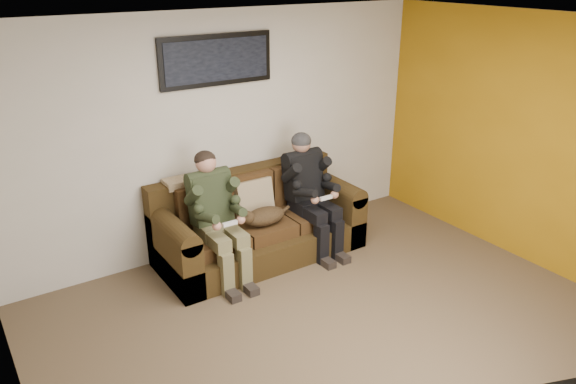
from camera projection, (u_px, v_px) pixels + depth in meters
floor at (354, 341)px, 4.83m from camera, size 5.00×5.00×0.00m
ceiling at (371, 29)px, 3.85m from camera, size 5.00×5.00×0.00m
wall_back at (226, 134)px, 6.08m from camera, size 5.00×0.00×5.00m
wall_left at (11, 302)px, 3.07m from camera, size 0.00×4.50×4.50m
wall_right at (553, 148)px, 5.61m from camera, size 0.00×4.50×4.50m
accent_wall_right at (553, 148)px, 5.61m from camera, size 0.00×4.50×4.50m
sofa at (257, 225)px, 6.17m from camera, size 2.23×0.96×0.91m
throw_pillow at (254, 198)px, 6.09m from camera, size 0.43×0.20×0.42m
throw_blanket at (186, 181)px, 5.83m from camera, size 0.46×0.22×0.08m
person_left at (216, 210)px, 5.59m from camera, size 0.51×0.87×1.30m
person_right at (309, 186)px, 6.17m from camera, size 0.51×0.86×1.31m
cat at (263, 216)px, 5.90m from camera, size 0.66×0.26×0.24m
framed_poster at (217, 60)px, 5.70m from camera, size 1.25×0.05×0.52m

